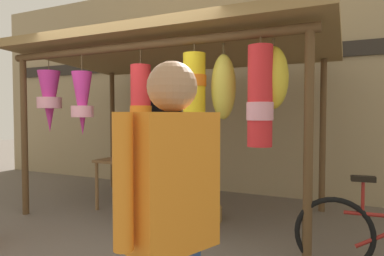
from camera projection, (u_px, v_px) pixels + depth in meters
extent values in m
plane|color=#60564C|center=(126.00, 235.00, 3.99)|extent=(30.00, 30.00, 0.00)
cube|color=#9E8966|center=(213.00, 85.00, 6.43)|extent=(11.04, 0.25, 4.01)
cube|color=#2D2823|center=(210.00, 59.00, 6.28)|extent=(9.94, 0.04, 0.24)
cube|color=black|center=(157.00, 136.00, 6.84)|extent=(1.10, 0.03, 2.00)
cylinder|color=brown|center=(24.00, 137.00, 4.80)|extent=(0.09, 0.09, 2.26)
cylinder|color=brown|center=(308.00, 148.00, 3.15)|extent=(0.09, 0.09, 2.26)
cylinder|color=brown|center=(112.00, 131.00, 6.60)|extent=(0.09, 0.09, 2.26)
cylinder|color=brown|center=(323.00, 136.00, 4.95)|extent=(0.09, 0.09, 2.26)
cylinder|color=brown|center=(136.00, 46.00, 3.93)|extent=(4.09, 0.10, 0.10)
cylinder|color=brown|center=(203.00, 59.00, 5.72)|extent=(4.09, 0.10, 0.10)
cube|color=olive|center=(176.00, 50.00, 4.82)|extent=(4.39, 2.49, 0.24)
cylinder|color=brown|center=(49.00, 66.00, 4.65)|extent=(0.01, 0.01, 0.15)
cone|color=#D13399|center=(49.00, 102.00, 4.67)|extent=(0.31, 0.31, 0.86)
cylinder|color=pink|center=(49.00, 103.00, 4.67)|extent=(0.33, 0.33, 0.15)
cylinder|color=brown|center=(82.00, 64.00, 4.28)|extent=(0.01, 0.01, 0.21)
cone|color=#D13399|center=(82.00, 104.00, 4.30)|extent=(0.26, 0.26, 0.82)
cylinder|color=pink|center=(82.00, 112.00, 4.31)|extent=(0.28, 0.28, 0.15)
cylinder|color=brown|center=(140.00, 57.00, 3.92)|extent=(0.01, 0.01, 0.17)
cylinder|color=red|center=(141.00, 107.00, 3.94)|extent=(0.24, 0.24, 1.00)
cylinder|color=orange|center=(141.00, 113.00, 3.94)|extent=(0.26, 0.26, 0.18)
cylinder|color=brown|center=(194.00, 49.00, 3.58)|extent=(0.01, 0.01, 0.10)
cylinder|color=yellow|center=(194.00, 84.00, 3.60)|extent=(0.24, 0.24, 0.67)
cylinder|color=orange|center=(194.00, 81.00, 3.59)|extent=(0.26, 0.26, 0.12)
cylinder|color=brown|center=(260.00, 41.00, 3.26)|extent=(0.01, 0.01, 0.08)
cylinder|color=red|center=(260.00, 96.00, 3.28)|extent=(0.24, 0.24, 1.00)
cylinder|color=pink|center=(260.00, 111.00, 3.29)|extent=(0.26, 0.26, 0.18)
cylinder|color=#4C3D23|center=(274.00, 42.00, 3.32)|extent=(0.02, 0.02, 0.08)
ellipsoid|color=yellow|center=(273.00, 78.00, 3.34)|extent=(0.30, 0.26, 0.63)
cylinder|color=#4C3D23|center=(224.00, 49.00, 3.54)|extent=(0.02, 0.02, 0.11)
ellipsoid|color=gold|center=(223.00, 87.00, 3.56)|extent=(0.27, 0.23, 0.70)
cube|color=brown|center=(134.00, 161.00, 5.04)|extent=(1.12, 0.61, 0.04)
cylinder|color=brown|center=(97.00, 186.00, 5.05)|extent=(0.05, 0.05, 0.72)
cylinder|color=brown|center=(155.00, 193.00, 4.61)|extent=(0.05, 0.05, 0.72)
cylinder|color=brown|center=(118.00, 180.00, 5.50)|extent=(0.05, 0.05, 0.72)
cylinder|color=brown|center=(172.00, 186.00, 5.07)|extent=(0.05, 0.05, 0.72)
ellipsoid|color=orange|center=(134.00, 154.00, 5.13)|extent=(0.66, 0.46, 0.14)
ellipsoid|color=yellow|center=(138.00, 155.00, 5.04)|extent=(0.30, 0.23, 0.10)
cube|color=beige|center=(166.00, 198.00, 4.05)|extent=(0.53, 0.53, 0.04)
cube|color=beige|center=(176.00, 184.00, 3.90)|extent=(0.19, 0.38, 0.40)
cylinder|color=#333338|center=(169.00, 209.00, 4.31)|extent=(0.03, 0.03, 0.44)
cylinder|color=#333338|center=(146.00, 215.00, 4.07)|extent=(0.03, 0.03, 0.44)
cylinder|color=#333338|center=(187.00, 216.00, 4.04)|extent=(0.03, 0.03, 0.44)
cylinder|color=#333338|center=(163.00, 222.00, 3.80)|extent=(0.03, 0.03, 0.44)
cylinder|color=olive|center=(205.00, 213.00, 4.56)|extent=(0.47, 0.47, 0.19)
torus|color=black|center=(334.00, 235.00, 3.10)|extent=(0.71, 0.13, 0.71)
cylinder|color=maroon|center=(363.00, 196.00, 3.01)|extent=(0.03, 0.03, 0.30)
cube|color=black|center=(363.00, 179.00, 3.01)|extent=(0.21, 0.10, 0.05)
cube|color=orange|center=(172.00, 181.00, 1.52)|extent=(0.36, 0.45, 0.63)
cylinder|color=orange|center=(212.00, 168.00, 1.69)|extent=(0.08, 0.08, 0.56)
cylinder|color=orange|center=(123.00, 182.00, 1.35)|extent=(0.08, 0.08, 0.56)
sphere|color=tan|center=(172.00, 87.00, 1.50)|extent=(0.23, 0.23, 0.23)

